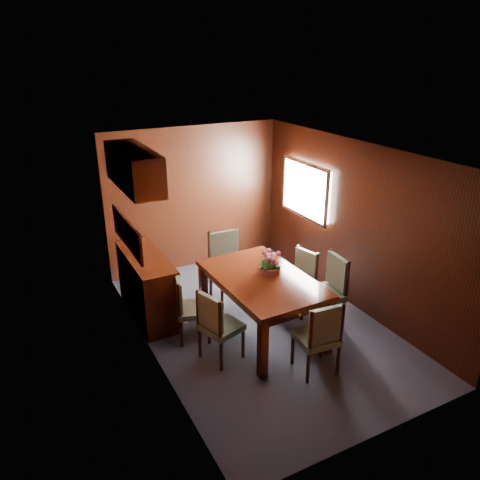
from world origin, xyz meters
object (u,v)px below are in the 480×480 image
chair_right_near (329,287)px  dining_table (262,285)px  flower_centerpiece (270,263)px  sideboard (148,285)px  chair_left_near (217,323)px  chair_head (320,335)px

chair_right_near → dining_table: bearing=80.7°
chair_right_near → flower_centerpiece: 0.90m
sideboard → chair_left_near: (0.41, -1.42, 0.07)m
chair_head → flower_centerpiece: (-0.00, 1.12, 0.43)m
dining_table → chair_right_near: chair_right_near is taller
chair_right_near → chair_head: size_ratio=1.07×
sideboard → chair_right_near: (2.09, -1.37, 0.11)m
dining_table → flower_centerpiece: 0.30m
chair_right_near → chair_head: bearing=142.9°
chair_left_near → chair_right_near: bearing=74.0°
chair_head → flower_centerpiece: size_ratio=3.24×
chair_left_near → chair_head: size_ratio=0.98×
chair_head → chair_right_near: bearing=53.4°
flower_centerpiece → chair_left_near: bearing=-159.3°
chair_head → dining_table: bearing=104.1°
chair_right_near → flower_centerpiece: bearing=73.4°
sideboard → flower_centerpiece: size_ratio=4.78×
flower_centerpiece → chair_right_near: bearing=-21.9°
dining_table → chair_right_near: size_ratio=1.74×
dining_table → flower_centerpiece: (0.15, 0.07, 0.26)m
dining_table → flower_centerpiece: flower_centerpiece is taller
sideboard → chair_right_near: 2.51m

